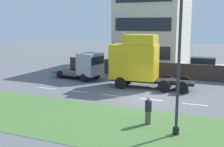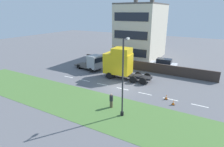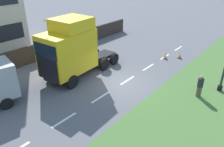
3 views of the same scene
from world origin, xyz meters
name	(u,v)px [view 1 (image 1 of 3)]	position (x,y,z in m)	size (l,w,h in m)	color
ground_plane	(143,99)	(0.00, 0.00, 0.00)	(120.00, 120.00, 0.00)	slate
grass_verge	(112,124)	(-6.00, 0.00, 0.01)	(7.00, 44.00, 0.01)	#4C7538
lane_markings	(152,100)	(0.00, -0.70, 0.00)	(0.16, 21.00, 0.00)	white
boundary_wall	(168,70)	(9.00, 0.00, 0.82)	(0.25, 24.00, 1.65)	#382D28
building_block	(155,23)	(18.25, 4.01, 5.76)	(11.63, 8.16, 12.61)	beige
lorry_cab	(137,61)	(3.72, 1.70, 2.40)	(2.99, 7.52, 4.90)	black
flatbed_truck	(87,66)	(4.79, 7.46, 1.46)	(3.26, 5.85, 2.78)	#999EA3
parked_car	(202,68)	(10.73, -3.24, 1.05)	(1.99, 4.58, 2.18)	silver
lamp_post	(179,68)	(-6.03, -3.70, 3.55)	(1.29, 0.33, 7.69)	black
pedestrian	(148,111)	(-5.18, -1.92, 0.79)	(0.39, 0.39, 1.61)	brown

